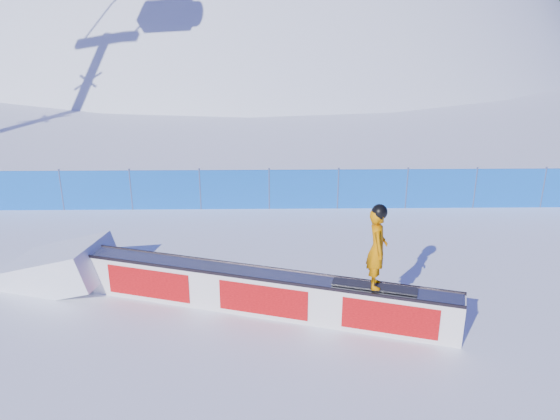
{
  "coord_description": "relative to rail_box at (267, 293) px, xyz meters",
  "views": [
    {
      "loc": [
        1.07,
        -12.44,
        6.91
      ],
      "look_at": [
        1.26,
        0.98,
        1.4
      ],
      "focal_mm": 40.0,
      "sensor_mm": 36.0,
      "label": 1
    }
  ],
  "objects": [
    {
      "name": "ground",
      "position": [
        -0.96,
        1.24,
        -0.46
      ],
      "size": [
        160.0,
        160.0,
        0.0
      ],
      "primitive_type": "plane",
      "color": "white",
      "rests_on": "ground"
    },
    {
      "name": "snow_hill",
      "position": [
        -0.96,
        43.24,
        -18.46
      ],
      "size": [
        64.0,
        64.0,
        64.0
      ],
      "color": "white",
      "rests_on": "ground"
    },
    {
      "name": "safety_fence",
      "position": [
        -0.96,
        5.74,
        0.14
      ],
      "size": [
        22.05,
        0.05,
        1.3
      ],
      "color": "blue",
      "rests_on": "ground"
    },
    {
      "name": "rail_box",
      "position": [
        0.0,
        0.0,
        0.0
      ],
      "size": [
        7.67,
        2.74,
        0.94
      ],
      "rotation": [
        0.0,
        0.0,
        -0.29
      ],
      "color": "white",
      "rests_on": "ground"
    },
    {
      "name": "snow_ramp",
      "position": [
        -4.7,
        1.38,
        -0.46
      ],
      "size": [
        2.73,
        2.12,
        1.5
      ],
      "primitive_type": null,
      "rotation": [
        0.0,
        -0.31,
        -0.29
      ],
      "color": "white",
      "rests_on": "ground"
    },
    {
      "name": "snowboarder",
      "position": [
        2.1,
        -0.62,
        1.33
      ],
      "size": [
        1.67,
        0.75,
        1.73
      ],
      "rotation": [
        0.0,
        0.0,
        1.49
      ],
      "color": "black",
      "rests_on": "rail_box"
    }
  ]
}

